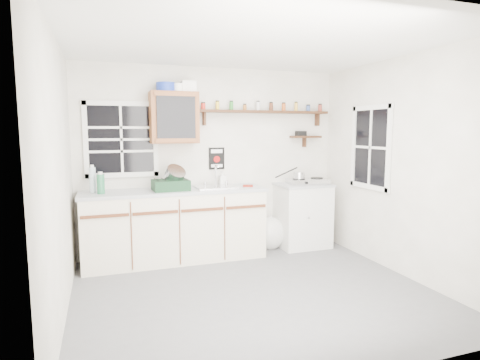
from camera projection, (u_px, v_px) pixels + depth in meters
name	position (u px, v px, depth m)	size (l,w,h in m)	color
room	(255.00, 172.00, 4.00)	(3.64, 3.24, 2.54)	#57575A
main_cabinet	(175.00, 225.00, 5.13)	(2.31, 0.63, 0.92)	beige
right_cabinet	(303.00, 215.00, 5.75)	(0.73, 0.57, 0.91)	silver
sink	(215.00, 187.00, 5.25)	(0.52, 0.44, 0.29)	silver
upper_cabinet	(174.00, 118.00, 5.11)	(0.60, 0.32, 0.65)	brown
upper_cabinet_clutter	(175.00, 87.00, 5.07)	(0.50, 0.24, 0.14)	#1832A1
spice_shelf	(265.00, 111.00, 5.57)	(1.91, 0.18, 0.34)	black
secondary_shelf	(304.00, 136.00, 5.83)	(0.45, 0.16, 0.24)	black
warning_sign	(217.00, 158.00, 5.51)	(0.22, 0.02, 0.30)	black
window_back	(121.00, 139.00, 5.07)	(0.93, 0.03, 0.98)	black
window_right	(371.00, 147.00, 5.07)	(0.03, 0.78, 1.08)	black
water_bottles	(97.00, 182.00, 4.76)	(0.18, 0.19, 0.34)	#AFC5CD
dish_rack	(172.00, 182.00, 5.00)	(0.45, 0.35, 0.33)	black
soap_bottle	(222.00, 178.00, 5.50)	(0.08, 0.09, 0.19)	white
rag	(248.00, 186.00, 5.35)	(0.13, 0.11, 0.02)	maroon
hotplate	(308.00, 181.00, 5.69)	(0.61, 0.38, 0.08)	silver
saucepan	(298.00, 175.00, 5.63)	(0.39, 0.22, 0.17)	silver
trash_bag	(270.00, 233.00, 5.70)	(0.44, 0.40, 0.50)	silver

